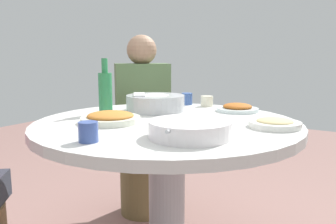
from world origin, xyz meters
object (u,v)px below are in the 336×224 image
Objects in this scene: round_dining_table at (167,160)px; stool_for_diner_right at (143,182)px; dish_tofu_braise at (111,118)px; diner_right at (142,104)px; tea_cup_far at (207,101)px; dish_noodles at (275,123)px; rice_bowl at (155,103)px; soup_bowl at (190,130)px; tea_cup_side at (88,132)px; green_bottle at (105,92)px; tea_cup_near at (187,99)px; dish_stirfry at (237,108)px.

round_dining_table is 2.64× the size of stool_for_diner_right.
diner_right is (-0.36, 0.73, -0.06)m from dish_tofu_braise.
round_dining_table is 0.52m from tea_cup_far.
dish_noodles reaches higher than round_dining_table.
rice_bowl is 0.36m from dish_tofu_braise.
dish_noodles is 0.26× the size of diner_right.
round_dining_table is 0.48m from dish_noodles.
dish_noodles is at bearing 23.37° from dish_tofu_braise.
soup_bowl is at bearing -69.20° from tea_cup_far.
tea_cup_side is (-0.45, -0.55, 0.02)m from dish_noodles.
tea_cup_far is 0.09× the size of diner_right.
rice_bowl is 0.26m from green_bottle.
tea_cup_far is at bearing 61.02° from rice_bowl.
green_bottle is 0.55m from tea_cup_side.
round_dining_table is 4.54× the size of dish_tofu_braise.
round_dining_table is 0.55m from tea_cup_near.
soup_bowl is 1.25× the size of dish_tofu_braise.
green_bottle is (-0.57, 0.22, 0.08)m from soup_bowl.
dish_stirfry is 0.34m from tea_cup_near.
tea_cup_side reaches higher than soup_bowl.
dish_tofu_braise is 0.65m from tea_cup_far.
diner_right reaches higher than green_bottle.
dish_noodles is at bearing -25.65° from stool_for_diner_right.
green_bottle reaches higher than stool_for_diner_right.
diner_right is at bearing 133.46° from round_dining_table.
diner_right is (0.00, 0.00, 0.53)m from stool_for_diner_right.
dish_stirfry is 0.39m from dish_noodles.
dish_noodles is (0.26, -0.29, -0.00)m from dish_stirfry.
soup_bowl is at bearing 41.94° from tea_cup_side.
round_dining_table is 1.47× the size of diner_right.
green_bottle is (-0.17, 0.16, 0.09)m from dish_tofu_braise.
tea_cup_far is at bearing 94.78° from round_dining_table.
tea_cup_side reaches higher than tea_cup_far.
diner_right is at bearing 169.59° from tea_cup_far.
dish_stirfry is 3.17× the size of tea_cup_side.
stool_for_diner_right is at bearing 169.59° from tea_cup_far.
round_dining_table is at bearing -1.28° from green_bottle.
soup_bowl is at bearing -45.73° from diner_right.
green_bottle is at bearing -111.04° from tea_cup_near.
tea_cup_near and tea_cup_side have the same top height.
green_bottle is 3.88× the size of tea_cup_far.
dish_noodles is 0.71m from tea_cup_side.
tea_cup_far is 0.79m from stool_for_diner_right.
round_dining_table is 0.37m from soup_bowl.
dish_stirfry is at bearing -13.65° from stool_for_diner_right.
soup_bowl is 0.73× the size of stool_for_diner_right.
rice_bowl reaches higher than soup_bowl.
tea_cup_side reaches higher than dish_stirfry.
green_bottle is at bearing -142.44° from dish_stirfry.
rice_bowl is 0.95× the size of soup_bowl.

